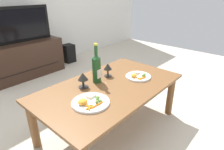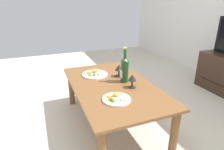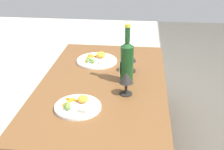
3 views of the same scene
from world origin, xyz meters
TOP-DOWN VIEW (x-y plane):
  - ground_plane at (0.00, 0.00)m, footprint 6.40×6.40m
  - dining_table at (0.00, 0.00)m, footprint 1.33×0.76m
  - wine_bottle at (-0.02, 0.14)m, footprint 0.08×0.08m
  - goblet_left at (-0.18, 0.15)m, footprint 0.09×0.09m
  - goblet_right at (0.14, 0.15)m, footprint 0.08×0.08m
  - dinner_plate_left at (-0.32, -0.09)m, footprint 0.29×0.29m
  - dinner_plate_right at (0.31, -0.09)m, footprint 0.24×0.24m

SIDE VIEW (x-z plane):
  - ground_plane at x=0.00m, z-range 0.00..0.00m
  - dining_table at x=0.00m, z-range 0.16..0.62m
  - dinner_plate_right at x=0.31m, z-range 0.45..0.50m
  - dinner_plate_left at x=-0.32m, z-range 0.45..0.50m
  - goblet_right at x=0.14m, z-range 0.49..0.62m
  - goblet_left at x=-0.18m, z-range 0.49..0.63m
  - wine_bottle at x=-0.02m, z-range 0.42..0.78m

